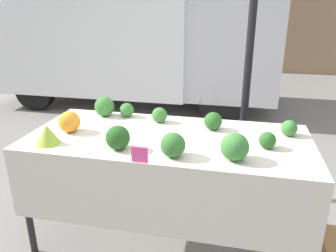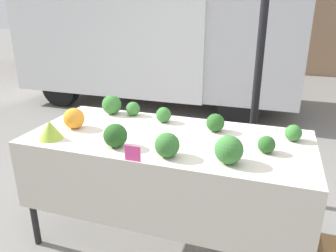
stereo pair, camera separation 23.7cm
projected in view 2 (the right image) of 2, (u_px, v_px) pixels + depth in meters
ground_plane at (168, 236)px, 2.72m from camera, size 40.00×40.00×0.00m
tent_pole at (259, 59)px, 2.85m from camera, size 0.07×0.07×2.73m
parked_truck at (151, 31)px, 6.08m from camera, size 4.99×2.03×2.54m
market_table at (165, 153)px, 2.38m from camera, size 2.06×0.93×0.90m
orange_cauliflower at (74, 118)px, 2.53m from camera, size 0.16×0.16×0.16m
romanesco_head at (50, 130)px, 2.34m from camera, size 0.17×0.17×0.14m
broccoli_head_0 at (293, 133)px, 2.31m from camera, size 0.12×0.12×0.12m
broccoli_head_1 at (112, 105)px, 2.87m from camera, size 0.17×0.17×0.17m
broccoli_head_2 at (229, 150)px, 1.97m from camera, size 0.17×0.17×0.17m
broccoli_head_3 at (266, 144)px, 2.12m from camera, size 0.11×0.11×0.11m
broccoli_head_4 at (133, 109)px, 2.84m from camera, size 0.12×0.12×0.12m
broccoli_head_5 at (215, 123)px, 2.48m from camera, size 0.14×0.14×0.14m
broccoli_head_6 at (164, 115)px, 2.67m from camera, size 0.12×0.12×0.12m
broccoli_head_7 at (115, 136)px, 2.20m from camera, size 0.16×0.16×0.16m
broccoli_head_8 at (167, 145)px, 2.06m from camera, size 0.16×0.16×0.16m
price_sign at (133, 153)px, 2.01m from camera, size 0.10×0.01×0.10m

